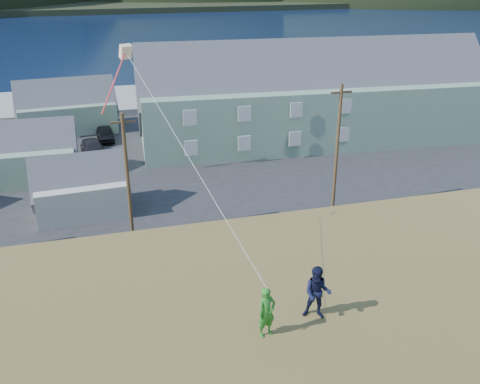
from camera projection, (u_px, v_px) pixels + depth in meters
name	position (u px, v px, depth m)	size (l,w,h in m)	color
ground	(172.00, 242.00, 36.42)	(900.00, 900.00, 0.00)	#0A1638
grass_strip	(177.00, 256.00, 34.63)	(110.00, 8.00, 0.10)	#4C3D19
waterfront_lot	(144.00, 159.00, 51.41)	(72.00, 36.00, 0.12)	#28282B
wharf	(79.00, 103.00, 70.09)	(26.00, 14.00, 0.90)	gray
lodge	(315.00, 95.00, 54.96)	(36.61, 12.50, 12.66)	gray
shed_palegreen_near	(25.00, 154.00, 45.79)	(8.74, 5.55, 6.29)	gray
shed_white	(80.00, 187.00, 39.70)	(7.23, 5.02, 5.53)	beige
shed_palegreen_far	(67.00, 108.00, 58.81)	(11.03, 6.81, 7.14)	gray
utility_poles	(145.00, 174.00, 35.59)	(29.44, 0.24, 9.67)	#47331E
parked_cars	(47.00, 145.00, 52.70)	(22.55, 13.35, 1.57)	#375D8A
kite_flyer_green	(267.00, 312.00, 15.91)	(0.59, 0.39, 1.62)	#267C21
kite_flyer_navy	(317.00, 293.00, 16.67)	(0.88, 0.68, 1.80)	black
kite_rig	(126.00, 59.00, 20.82)	(2.07, 5.02, 11.33)	#FDE5C1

